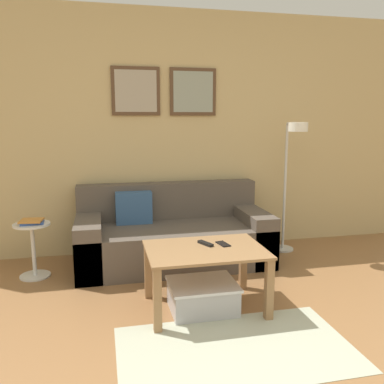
{
  "coord_description": "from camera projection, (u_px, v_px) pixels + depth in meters",
  "views": [
    {
      "loc": [
        -0.77,
        -1.52,
        1.44
      ],
      "look_at": [
        -0.06,
        1.62,
        0.85
      ],
      "focal_mm": 38.0,
      "sensor_mm": 36.0,
      "label": 1
    }
  ],
  "objects": [
    {
      "name": "side_table",
      "position": [
        33.0,
        245.0,
        3.69
      ],
      "size": [
        0.32,
        0.32,
        0.5
      ],
      "color": "silver",
      "rests_on": "ground_plane"
    },
    {
      "name": "coffee_table",
      "position": [
        205.0,
        260.0,
        3.06
      ],
      "size": [
        0.88,
        0.63,
        0.48
      ],
      "color": "#997047",
      "rests_on": "ground_plane"
    },
    {
      "name": "remote_control",
      "position": [
        206.0,
        243.0,
        3.13
      ],
      "size": [
        0.1,
        0.15,
        0.02
      ],
      "primitive_type": "cube",
      "rotation": [
        0.0,
        0.0,
        0.44
      ],
      "color": "black",
      "rests_on": "coffee_table"
    },
    {
      "name": "floor_lamp",
      "position": [
        292.0,
        165.0,
        4.2
      ],
      "size": [
        0.24,
        0.45,
        1.4
      ],
      "color": "silver",
      "rests_on": "ground_plane"
    },
    {
      "name": "storage_bin",
      "position": [
        202.0,
        296.0,
        3.07
      ],
      "size": [
        0.51,
        0.41,
        0.22
      ],
      "color": "#B2B2B7",
      "rests_on": "ground_plane"
    },
    {
      "name": "wall_back",
      "position": [
        173.0,
        133.0,
        4.37
      ],
      "size": [
        5.6,
        0.09,
        2.55
      ],
      "color": "tan",
      "rests_on": "ground_plane"
    },
    {
      "name": "cell_phone",
      "position": [
        223.0,
        244.0,
        3.14
      ],
      "size": [
        0.09,
        0.15,
        0.01
      ],
      "primitive_type": "cube",
      "rotation": [
        0.0,
        0.0,
        0.2
      ],
      "color": "black",
      "rests_on": "coffee_table"
    },
    {
      "name": "couch",
      "position": [
        172.0,
        236.0,
        4.1
      ],
      "size": [
        1.88,
        0.87,
        0.77
      ],
      "color": "brown",
      "rests_on": "ground_plane"
    },
    {
      "name": "area_rug",
      "position": [
        236.0,
        349.0,
        2.57
      ],
      "size": [
        1.49,
        0.85,
        0.01
      ],
      "primitive_type": "cube",
      "color": "#B2B79E",
      "rests_on": "ground_plane"
    },
    {
      "name": "book_stack",
      "position": [
        32.0,
        222.0,
        3.65
      ],
      "size": [
        0.21,
        0.19,
        0.04
      ],
      "color": "#335199",
      "rests_on": "side_table"
    }
  ]
}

